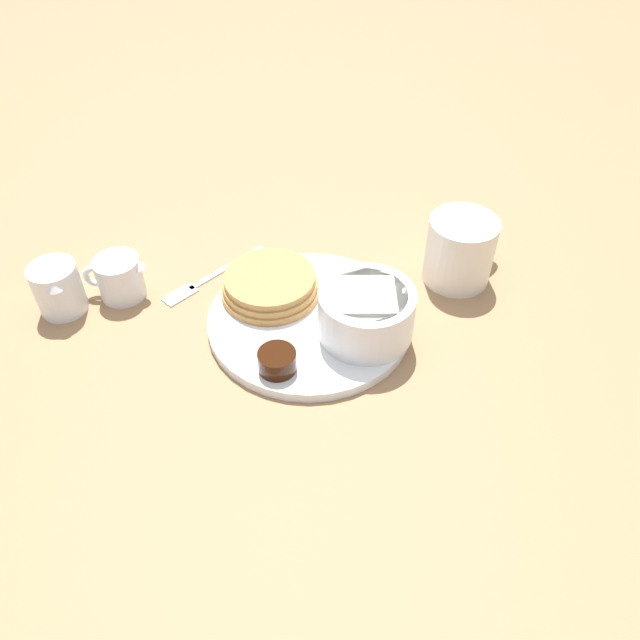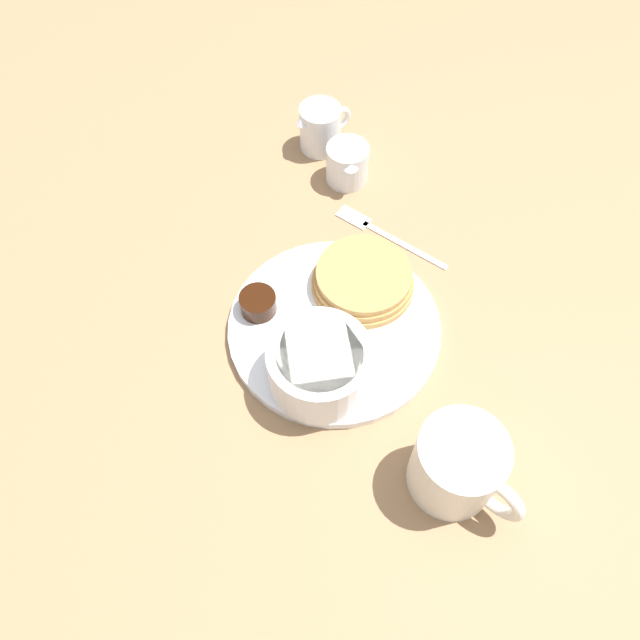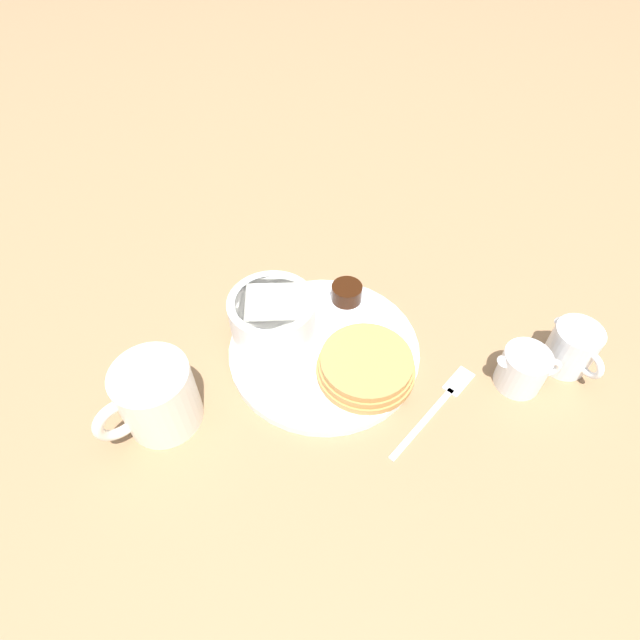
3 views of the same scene
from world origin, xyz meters
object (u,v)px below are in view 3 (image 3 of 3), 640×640
at_px(coffee_mug, 156,398).
at_px(fork, 442,401).
at_px(bowl, 273,316).
at_px(creamer_pitcher_near, 523,369).
at_px(creamer_pitcher_far, 572,348).
at_px(plate, 324,350).

relative_size(coffee_mug, fork, 0.72).
height_order(bowl, coffee_mug, coffee_mug).
height_order(creamer_pitcher_near, fork, creamer_pitcher_near).
height_order(bowl, creamer_pitcher_near, bowl).
distance_m(coffee_mug, creamer_pitcher_near, 0.41).
bearing_deg(creamer_pitcher_near, coffee_mug, -152.92).
height_order(creamer_pitcher_near, creamer_pitcher_far, creamer_pitcher_far).
relative_size(bowl, creamer_pitcher_near, 1.42).
distance_m(coffee_mug, creamer_pitcher_far, 0.48).
bearing_deg(creamer_pitcher_near, creamer_pitcher_far, 43.42).
bearing_deg(fork, plate, 172.56).
bearing_deg(fork, coffee_mug, -155.87).
bearing_deg(creamer_pitcher_far, coffee_mug, -150.60).
bearing_deg(creamer_pitcher_near, bowl, -172.64).
bearing_deg(creamer_pitcher_far, creamer_pitcher_near, -136.58).
bearing_deg(plate, coffee_mug, -132.58).
relative_size(bowl, fork, 0.71).
relative_size(bowl, creamer_pitcher_far, 1.65).
distance_m(bowl, creamer_pitcher_near, 0.30).
height_order(plate, bowl, bowl).
distance_m(creamer_pitcher_near, fork, 0.10).
bearing_deg(coffee_mug, fork, 24.13).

